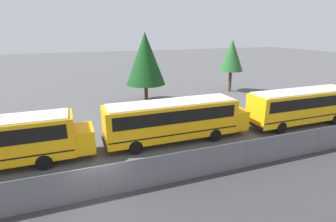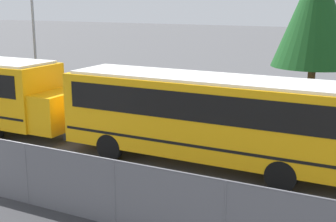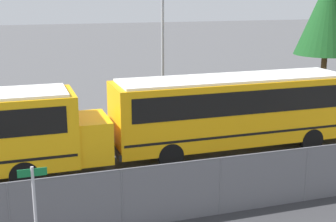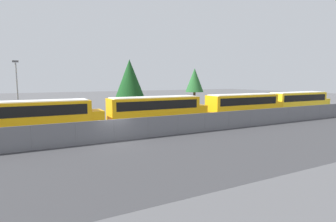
{
  "view_description": "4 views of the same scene",
  "coord_description": "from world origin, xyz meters",
  "px_view_note": "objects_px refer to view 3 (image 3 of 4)",
  "views": [
    {
      "loc": [
        -0.82,
        -12.53,
        8.61
      ],
      "look_at": [
        6.12,
        5.93,
        2.48
      ],
      "focal_mm": 28.0,
      "sensor_mm": 36.0,
      "label": 1
    },
    {
      "loc": [
        12.75,
        -9.62,
        5.93
      ],
      "look_at": [
        4.67,
        6.05,
        1.75
      ],
      "focal_mm": 50.0,
      "sensor_mm": 36.0,
      "label": 2
    },
    {
      "loc": [
        -15.06,
        -12.29,
        6.72
      ],
      "look_at": [
        -9.45,
        4.69,
        2.25
      ],
      "focal_mm": 50.0,
      "sensor_mm": 36.0,
      "label": 3
    },
    {
      "loc": [
        -6.05,
        -21.3,
        5.16
      ],
      "look_at": [
        7.4,
        4.41,
        1.74
      ],
      "focal_mm": 28.0,
      "sensor_mm": 36.0,
      "label": 4
    }
  ],
  "objects_px": {
    "school_bus_2": "(239,107)",
    "street_sign": "(35,214)",
    "light_pole": "(163,46)",
    "tree_0": "(328,14)"
  },
  "relations": [
    {
      "from": "school_bus_2",
      "to": "tree_0",
      "type": "relative_size",
      "value": 1.41
    },
    {
      "from": "street_sign",
      "to": "light_pole",
      "type": "height_order",
      "value": "light_pole"
    },
    {
      "from": "light_pole",
      "to": "tree_0",
      "type": "relative_size",
      "value": 0.87
    },
    {
      "from": "school_bus_2",
      "to": "street_sign",
      "type": "xyz_separation_m",
      "value": [
        -8.9,
        -6.66,
        -0.54
      ]
    },
    {
      "from": "light_pole",
      "to": "tree_0",
      "type": "xyz_separation_m",
      "value": [
        15.2,
        6.36,
        1.27
      ]
    },
    {
      "from": "street_sign",
      "to": "tree_0",
      "type": "bearing_deg",
      "value": 40.56
    },
    {
      "from": "school_bus_2",
      "to": "tree_0",
      "type": "height_order",
      "value": "tree_0"
    },
    {
      "from": "street_sign",
      "to": "light_pole",
      "type": "relative_size",
      "value": 0.37
    },
    {
      "from": "school_bus_2",
      "to": "street_sign",
      "type": "bearing_deg",
      "value": -143.18
    },
    {
      "from": "street_sign",
      "to": "tree_0",
      "type": "height_order",
      "value": "tree_0"
    }
  ]
}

